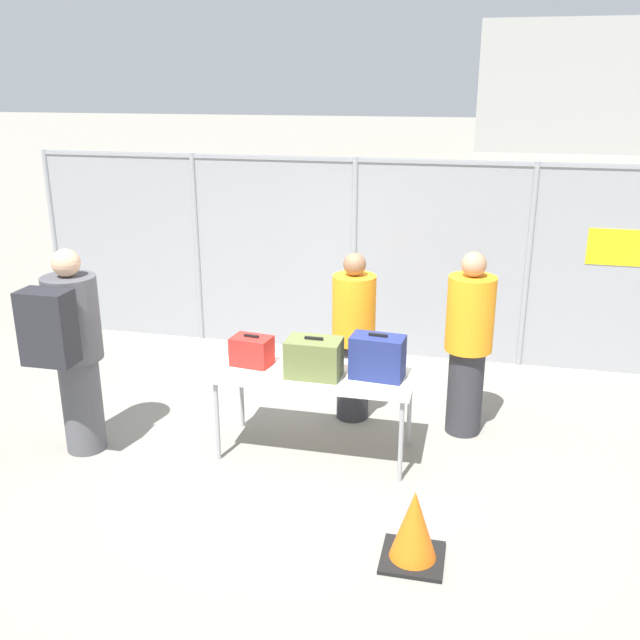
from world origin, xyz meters
name	(u,v)px	position (x,y,z in m)	size (l,w,h in m)	color
ground_plane	(303,445)	(0.00, 0.00, 0.00)	(120.00, 120.00, 0.00)	gray
fence_section	(356,254)	(0.02, 2.49, 1.23)	(8.04, 0.07, 2.35)	gray
inspection_table	(315,379)	(0.14, -0.08, 0.71)	(1.73, 0.77, 0.77)	silver
suitcase_red	(252,351)	(-0.46, -0.02, 0.90)	(0.37, 0.28, 0.28)	red
suitcase_olive	(314,358)	(0.14, -0.14, 0.94)	(0.47, 0.31, 0.36)	#566033
suitcase_navy	(377,357)	(0.68, -0.06, 0.96)	(0.47, 0.29, 0.40)	navy
traveler_hooded	(71,346)	(-1.91, -0.56, 1.02)	(0.46, 0.71, 1.86)	#4C4C51
security_worker_near	(354,335)	(0.33, 0.69, 0.86)	(0.41, 0.41, 1.67)	#2D2D33
security_worker_far	(468,342)	(1.42, 0.63, 0.91)	(0.43, 0.43, 1.75)	#2D2D33
utility_trailer	(456,274)	(1.12, 5.07, 0.37)	(4.53, 1.92, 0.63)	#4C6B47
distant_hangar	(603,86)	(6.64, 32.97, 2.85)	(11.76, 8.84, 5.70)	#999993
traffic_cone	(414,529)	(1.16, -1.41, 0.25)	(0.44, 0.44, 0.55)	black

